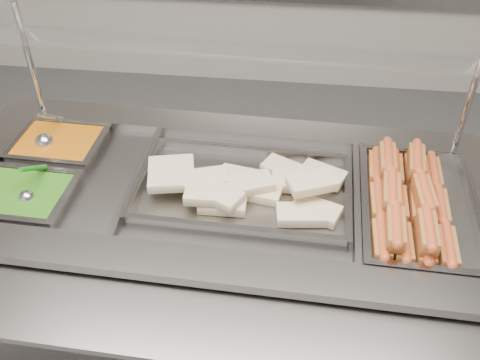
# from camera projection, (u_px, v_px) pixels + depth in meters

# --- Properties ---
(steam_counter) EXTENTS (1.77, 0.83, 0.84)m
(steam_counter) POSITION_uv_depth(u_px,v_px,m) (227.00, 273.00, 1.90)
(steam_counter) COLOR gray
(steam_counter) RESTS_ON ground
(tray_rail) EXTENTS (1.68, 0.40, 0.05)m
(tray_rail) POSITION_uv_depth(u_px,v_px,m) (192.00, 322.00, 1.30)
(tray_rail) COLOR gray
(tray_rail) RESTS_ON steam_counter
(sneeze_guard) EXTENTS (1.54, 0.32, 0.41)m
(sneeze_guard) POSITION_uv_depth(u_px,v_px,m) (235.00, 52.00, 1.57)
(sneeze_guard) COLOR silver
(sneeze_guard) RESTS_ON steam_counter
(pan_hotdogs) EXTENTS (0.33, 0.52, 0.09)m
(pan_hotdogs) POSITION_uv_depth(u_px,v_px,m) (417.00, 213.00, 1.59)
(pan_hotdogs) COLOR gray
(pan_hotdogs) RESTS_ON steam_counter
(pan_wraps) EXTENTS (0.64, 0.39, 0.07)m
(pan_wraps) POSITION_uv_depth(u_px,v_px,m) (243.00, 192.00, 1.65)
(pan_wraps) COLOR gray
(pan_wraps) RESTS_ON steam_counter
(pan_beans) EXTENTS (0.29, 0.23, 0.09)m
(pan_beans) POSITION_uv_depth(u_px,v_px,m) (60.00, 150.00, 1.83)
(pan_beans) COLOR gray
(pan_beans) RESTS_ON steam_counter
(pan_peas) EXTENTS (0.29, 0.23, 0.09)m
(pan_peas) POSITION_uv_depth(u_px,v_px,m) (24.00, 202.00, 1.63)
(pan_peas) COLOR gray
(pan_peas) RESTS_ON steam_counter
(hotdogs_in_buns) EXTENTS (0.24, 0.49, 0.11)m
(hotdogs_in_buns) POSITION_uv_depth(u_px,v_px,m) (408.00, 200.00, 1.57)
(hotdogs_in_buns) COLOR brown
(hotdogs_in_buns) RESTS_ON pan_hotdogs
(tortilla_wraps) EXTENTS (0.63, 0.32, 0.09)m
(tortilla_wraps) POSITION_uv_depth(u_px,v_px,m) (252.00, 187.00, 1.61)
(tortilla_wraps) COLOR beige
(tortilla_wraps) RESTS_ON pan_wraps
(ladle) EXTENTS (0.07, 0.18, 0.14)m
(ladle) POSITION_uv_depth(u_px,v_px,m) (45.00, 141.00, 1.80)
(ladle) COLOR silver
(ladle) RESTS_ON pan_beans
(serving_spoon) EXTENTS (0.05, 0.17, 0.13)m
(serving_spoon) POSITION_uv_depth(u_px,v_px,m) (28.00, 193.00, 1.59)
(serving_spoon) COLOR silver
(serving_spoon) RESTS_ON pan_peas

